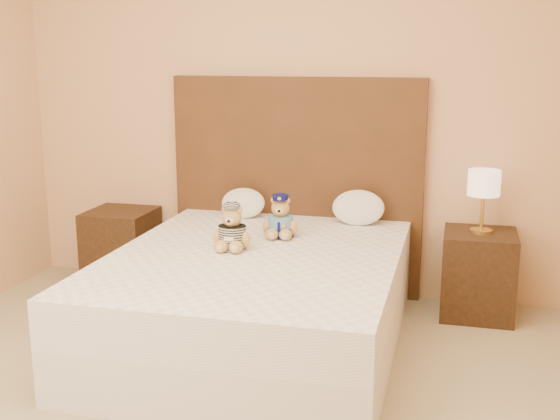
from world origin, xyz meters
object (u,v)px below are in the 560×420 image
object	(u,v)px
bed	(256,299)
pillow_right	(358,206)
pillow_left	(243,202)
teddy_police	(280,216)
teddy_prisoner	(232,227)
nightstand_left	(122,247)
lamp	(484,186)
nightstand_right	(478,274)

from	to	relation	value
bed	pillow_right	bearing A→B (deg)	60.76
pillow_left	teddy_police	bearing A→B (deg)	-49.78
pillow_left	teddy_prisoner	bearing A→B (deg)	-77.08
pillow_left	nightstand_left	bearing A→B (deg)	-178.13
bed	lamp	world-z (taller)	lamp
pillow_left	lamp	bearing A→B (deg)	-1.09
teddy_prisoner	nightstand_left	bearing A→B (deg)	142.93
nightstand_right	teddy_prisoner	xyz separation A→B (m)	(-1.40, -0.76, 0.41)
nightstand_right	lamp	world-z (taller)	lamp
nightstand_left	pillow_left	distance (m)	1.00
pillow_left	pillow_right	xyz separation A→B (m)	(0.80, 0.00, 0.01)
nightstand_left	pillow_right	world-z (taller)	pillow_right
pillow_left	pillow_right	bearing A→B (deg)	0.00
nightstand_right	lamp	distance (m)	0.57
teddy_police	pillow_right	bearing A→B (deg)	40.54
bed	lamp	xyz separation A→B (m)	(1.25, 0.80, 0.57)
teddy_police	teddy_prisoner	distance (m)	0.39
nightstand_right	pillow_left	world-z (taller)	pillow_left
lamp	nightstand_left	bearing A→B (deg)	180.00
nightstand_right	teddy_police	size ratio (longest dim) A/B	2.08
pillow_right	nightstand_right	bearing A→B (deg)	-2.19
nightstand_right	teddy_prisoner	size ratio (longest dim) A/B	2.10
nightstand_left	nightstand_right	xyz separation A→B (m)	(2.50, 0.00, 0.00)
bed	nightstand_left	world-z (taller)	same
nightstand_left	teddy_police	size ratio (longest dim) A/B	2.08
teddy_police	lamp	bearing A→B (deg)	12.49
nightstand_left	lamp	world-z (taller)	lamp
nightstand_right	pillow_right	xyz separation A→B (m)	(-0.79, 0.03, 0.40)
lamp	teddy_police	distance (m)	1.28
nightstand_left	nightstand_right	distance (m)	2.50
nightstand_right	pillow_left	size ratio (longest dim) A/B	1.79
bed	teddy_police	xyz separation A→B (m)	(0.05, 0.38, 0.41)
nightstand_left	lamp	size ratio (longest dim) A/B	1.38
nightstand_left	teddy_prisoner	size ratio (longest dim) A/B	2.10
nightstand_right	teddy_prisoner	bearing A→B (deg)	-151.61
nightstand_right	pillow_right	bearing A→B (deg)	177.81
nightstand_left	lamp	distance (m)	2.56
teddy_police	teddy_prisoner	xyz separation A→B (m)	(-0.20, -0.34, -0.00)
lamp	teddy_prisoner	world-z (taller)	lamp
lamp	pillow_left	size ratio (longest dim) A/B	1.30
teddy_prisoner	pillow_right	distance (m)	1.00
teddy_police	pillow_right	size ratio (longest dim) A/B	0.76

